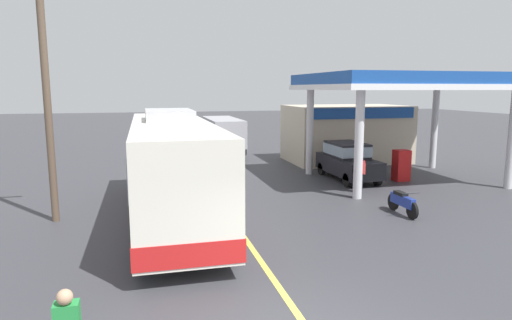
# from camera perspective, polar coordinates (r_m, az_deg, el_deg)

# --- Properties ---
(ground) EXTENTS (120.00, 120.00, 0.00)m
(ground) POSITION_cam_1_polar(r_m,az_deg,el_deg) (27.40, -8.24, -0.20)
(ground) COLOR #38383D
(lane_divider_stripe) EXTENTS (0.16, 50.00, 0.01)m
(lane_divider_stripe) POSITION_cam_1_polar(r_m,az_deg,el_deg) (22.51, -6.87, -2.20)
(lane_divider_stripe) COLOR #D8CC4C
(lane_divider_stripe) RESTS_ON ground
(coach_bus_main) EXTENTS (2.60, 11.04, 3.69)m
(coach_bus_main) POSITION_cam_1_polar(r_m,az_deg,el_deg) (15.13, -10.71, -1.25)
(coach_bus_main) COLOR silver
(coach_bus_main) RESTS_ON ground
(gas_station_roadside) EXTENTS (9.10, 11.95, 5.10)m
(gas_station_roadside) POSITION_cam_1_polar(r_m,az_deg,el_deg) (25.92, 13.43, 4.96)
(gas_station_roadside) COLOR #194799
(gas_station_roadside) RESTS_ON ground
(car_at_pump) EXTENTS (1.70, 4.20, 1.82)m
(car_at_pump) POSITION_cam_1_polar(r_m,az_deg,el_deg) (22.08, 11.71, 0.11)
(car_at_pump) COLOR black
(car_at_pump) RESTS_ON ground
(minibus_opposing_lane) EXTENTS (2.04, 6.13, 2.44)m
(minibus_opposing_lane) POSITION_cam_1_polar(r_m,az_deg,el_deg) (29.96, -4.28, 3.50)
(minibus_opposing_lane) COLOR #A5A5AD
(minibus_opposing_lane) RESTS_ON ground
(motorcycle_parked_forecourt) EXTENTS (0.55, 1.80, 0.92)m
(motorcycle_parked_forecourt) POSITION_cam_1_polar(r_m,az_deg,el_deg) (16.60, 18.33, -5.15)
(motorcycle_parked_forecourt) COLOR black
(motorcycle_parked_forecourt) RESTS_ON ground
(pedestrian_near_pump) EXTENTS (0.55, 0.22, 1.66)m
(pedestrian_near_pump) POSITION_cam_1_polar(r_m,az_deg,el_deg) (19.41, 13.17, -1.41)
(pedestrian_near_pump) COLOR #33333F
(pedestrian_near_pump) RESTS_ON ground
(utility_pole_roadside) EXTENTS (1.80, 0.24, 7.89)m
(utility_pole_roadside) POSITION_cam_1_polar(r_m,az_deg,el_deg) (15.94, -25.31, 7.25)
(utility_pole_roadside) COLOR brown
(utility_pole_roadside) RESTS_ON ground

